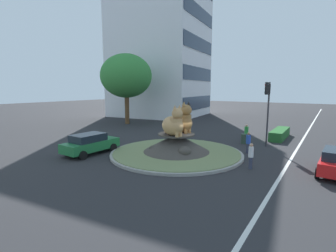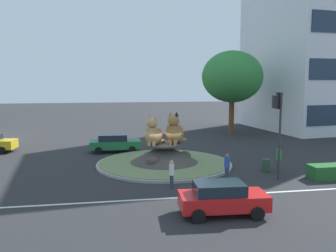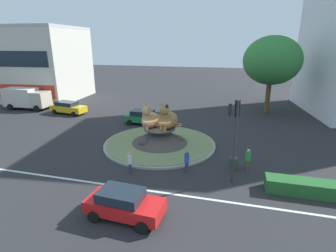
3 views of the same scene
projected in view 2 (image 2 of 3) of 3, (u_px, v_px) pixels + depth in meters
The scene contains 14 objects.
ground_plane at pixel (164, 165), 26.87m from camera, with size 160.00×160.00×0.00m, color #28282B.
lane_centreline at pixel (187, 197), 19.39m from camera, with size 112.00×0.20×0.01m, color silver.
roundabout_island at pixel (164, 157), 26.78m from camera, with size 10.13×10.13×1.63m.
cat_statue_calico at pixel (153, 133), 26.16m from camera, with size 2.01×2.30×2.26m.
cat_statue_tabby at pixel (175, 132), 26.61m from camera, with size 2.25×2.53×2.44m.
traffic_light_mast at pixel (279, 117), 22.41m from camera, with size 0.71×0.57×5.58m.
office_tower at pixel (319, 32), 46.39m from camera, with size 16.45×16.52×25.14m.
broadleaf_tree_behind_island at pixel (232, 77), 42.20m from camera, with size 7.19×7.19×9.85m.
pedestrian_white_shirt at pixel (172, 173), 21.00m from camera, with size 0.31×0.31×1.66m.
pedestrian_green_shirt at pixel (278, 159), 24.93m from camera, with size 0.37×0.37×1.67m.
pedestrian_blue_shirt at pixel (227, 166), 22.87m from camera, with size 0.36×0.36×1.67m.
hatchback_near_shophouse at pixel (222, 198), 16.77m from camera, with size 4.20×2.19×1.57m.
parked_car_right at pixel (115, 143), 31.72m from camera, with size 4.44×2.13×1.58m.
litter_bin at pixel (266, 166), 24.74m from camera, with size 0.56×0.56×0.90m.
Camera 2 is at (-4.20, -25.95, 6.29)m, focal length 38.12 mm.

